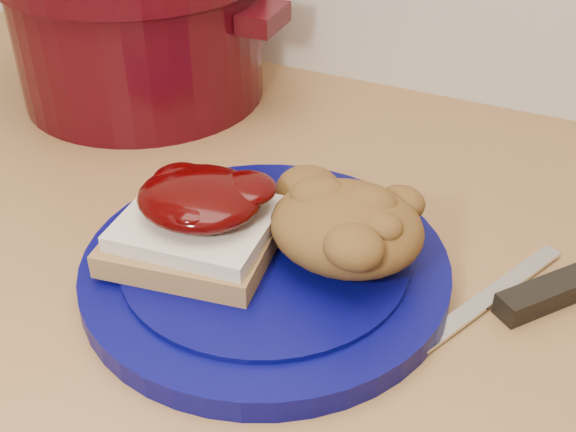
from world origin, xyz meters
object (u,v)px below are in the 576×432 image
at_px(butter_knife, 486,299).
at_px(pepper_grinder, 84,9).
at_px(plate, 266,268).
at_px(dutch_oven, 139,22).

distance_m(butter_knife, pepper_grinder, 0.63).
relative_size(plate, dutch_oven, 0.83).
bearing_deg(plate, dutch_oven, 138.97).
relative_size(butter_knife, pepper_grinder, 1.51).
height_order(dutch_oven, pepper_grinder, dutch_oven).
bearing_deg(butter_knife, plate, 128.68).
distance_m(dutch_oven, pepper_grinder, 0.14).
distance_m(plate, dutch_oven, 0.38).
bearing_deg(plate, pepper_grinder, 143.37).
relative_size(plate, butter_knife, 1.55).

